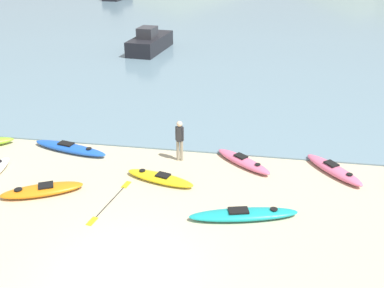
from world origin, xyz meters
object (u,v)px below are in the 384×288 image
(kayak_on_sand_1, at_px, (334,169))
(kayak_on_sand_3, at_px, (42,190))
(person_near_waterline, at_px, (180,138))
(kayak_on_sand_7, at_px, (70,148))
(loose_paddle, at_px, (110,202))
(kayak_on_sand_4, at_px, (244,214))
(moored_boat_2, at_px, (150,42))
(kayak_on_sand_9, at_px, (243,161))
(kayak_on_sand_2, at_px, (160,178))

(kayak_on_sand_1, distance_m, kayak_on_sand_3, 10.33)
(kayak_on_sand_1, height_order, person_near_waterline, person_near_waterline)
(kayak_on_sand_7, height_order, loose_paddle, kayak_on_sand_7)
(person_near_waterline, bearing_deg, kayak_on_sand_3, -141.63)
(kayak_on_sand_1, bearing_deg, loose_paddle, -156.29)
(kayak_on_sand_1, relative_size, kayak_on_sand_4, 0.73)
(person_near_waterline, relative_size, loose_paddle, 0.59)
(kayak_on_sand_4, distance_m, kayak_on_sand_7, 8.05)
(kayak_on_sand_7, bearing_deg, kayak_on_sand_3, -82.42)
(kayak_on_sand_4, relative_size, person_near_waterline, 2.12)
(person_near_waterline, height_order, moored_boat_2, moored_boat_2)
(kayak_on_sand_4, bearing_deg, kayak_on_sand_9, 94.05)
(loose_paddle, bearing_deg, kayak_on_sand_3, 177.28)
(kayak_on_sand_2, distance_m, kayak_on_sand_4, 3.56)
(kayak_on_sand_7, distance_m, moored_boat_2, 17.18)
(kayak_on_sand_2, xyz_separation_m, moored_boat_2, (-5.25, 18.89, 0.57))
(kayak_on_sand_7, distance_m, person_near_waterline, 4.59)
(kayak_on_sand_1, distance_m, kayak_on_sand_4, 4.61)
(kayak_on_sand_4, distance_m, loose_paddle, 4.37)
(loose_paddle, bearing_deg, person_near_waterline, 63.58)
(moored_boat_2, bearing_deg, kayak_on_sand_7, -86.33)
(moored_boat_2, relative_size, loose_paddle, 1.93)
(moored_boat_2, bearing_deg, person_near_waterline, -71.84)
(kayak_on_sand_2, bearing_deg, kayak_on_sand_4, -30.36)
(kayak_on_sand_1, xyz_separation_m, moored_boat_2, (-11.38, 17.24, 0.55))
(kayak_on_sand_3, distance_m, kayak_on_sand_7, 3.28)
(kayak_on_sand_2, distance_m, loose_paddle, 2.06)
(kayak_on_sand_3, xyz_separation_m, kayak_on_sand_9, (6.54, 3.25, 0.01))
(kayak_on_sand_3, distance_m, moored_boat_2, 20.45)
(kayak_on_sand_3, height_order, loose_paddle, kayak_on_sand_3)
(kayak_on_sand_9, bearing_deg, kayak_on_sand_1, -1.92)
(kayak_on_sand_7, bearing_deg, loose_paddle, -49.69)
(loose_paddle, bearing_deg, kayak_on_sand_4, -2.52)
(kayak_on_sand_1, distance_m, kayak_on_sand_9, 3.31)
(kayak_on_sand_1, height_order, loose_paddle, kayak_on_sand_1)
(kayak_on_sand_3, xyz_separation_m, kayak_on_sand_4, (6.79, -0.31, -0.01))
(kayak_on_sand_1, relative_size, loose_paddle, 0.91)
(kayak_on_sand_7, height_order, moored_boat_2, moored_boat_2)
(person_near_waterline, height_order, loose_paddle, person_near_waterline)
(kayak_on_sand_7, bearing_deg, kayak_on_sand_9, 0.01)
(kayak_on_sand_7, relative_size, loose_paddle, 1.24)
(kayak_on_sand_3, relative_size, person_near_waterline, 1.69)
(kayak_on_sand_4, height_order, kayak_on_sand_9, kayak_on_sand_9)
(kayak_on_sand_9, relative_size, loose_paddle, 0.87)
(kayak_on_sand_1, xyz_separation_m, loose_paddle, (-7.42, -3.26, -0.14))
(kayak_on_sand_1, bearing_deg, kayak_on_sand_2, -164.93)
(kayak_on_sand_1, height_order, kayak_on_sand_9, kayak_on_sand_1)
(kayak_on_sand_2, height_order, kayak_on_sand_9, kayak_on_sand_9)
(moored_boat_2, bearing_deg, kayak_on_sand_3, -85.70)
(kayak_on_sand_3, height_order, kayak_on_sand_9, kayak_on_sand_9)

